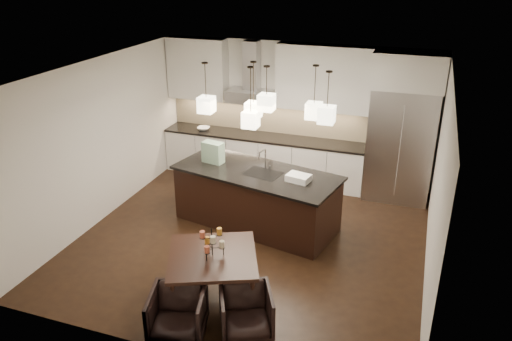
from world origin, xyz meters
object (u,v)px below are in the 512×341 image
(island_body, at_px, (256,199))
(armchair_right, at_px, (246,312))
(armchair_left, at_px, (178,314))
(dining_table, at_px, (213,277))
(refrigerator, at_px, (400,145))

(island_body, xyz_separation_m, armchair_right, (0.77, -2.61, -0.18))
(island_body, xyz_separation_m, armchair_left, (0.00, -2.95, -0.17))
(dining_table, bearing_deg, armchair_left, -122.18)
(island_body, height_order, dining_table, island_body)
(armchair_left, distance_m, armchair_right, 0.84)
(refrigerator, relative_size, armchair_right, 3.31)
(refrigerator, height_order, island_body, refrigerator)
(refrigerator, xyz_separation_m, island_body, (-2.19, -1.89, -0.60))
(dining_table, bearing_deg, armchair_right, -59.65)
(refrigerator, xyz_separation_m, armchair_right, (-1.42, -4.50, -0.78))
(refrigerator, bearing_deg, armchair_right, -107.54)
(refrigerator, distance_m, armchair_right, 4.78)
(refrigerator, distance_m, dining_table, 4.59)
(armchair_left, bearing_deg, dining_table, 65.66)
(island_body, distance_m, dining_table, 2.15)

